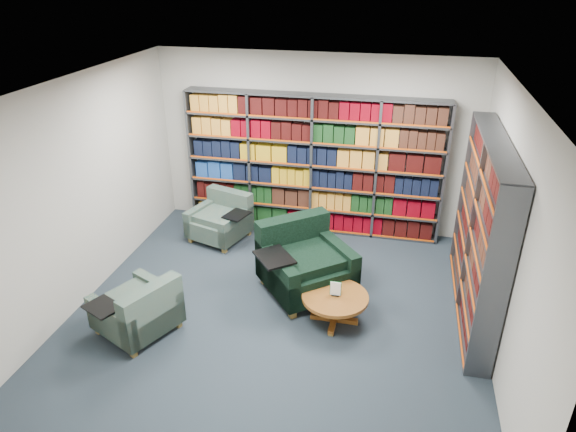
% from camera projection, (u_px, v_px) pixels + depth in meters
% --- Properties ---
extents(room_shell, '(5.02, 5.02, 2.82)m').
position_uv_depth(room_shell, '(276.00, 211.00, 5.87)').
color(room_shell, black).
rests_on(room_shell, ground).
extents(bookshelf_back, '(4.00, 0.28, 2.20)m').
position_uv_depth(bookshelf_back, '(312.00, 165.00, 8.05)').
color(bookshelf_back, '#47494F').
rests_on(bookshelf_back, ground).
extents(bookshelf_right, '(0.28, 2.50, 2.20)m').
position_uv_depth(bookshelf_right, '(481.00, 232.00, 6.07)').
color(bookshelf_right, '#47494F').
rests_on(bookshelf_right, ground).
extents(chair_teal_left, '(1.04, 0.99, 0.72)m').
position_uv_depth(chair_teal_left, '(222.00, 220.00, 8.13)').
color(chair_teal_left, '#052E38').
rests_on(chair_teal_left, ground).
extents(chair_green_right, '(1.44, 1.44, 0.93)m').
position_uv_depth(chair_green_right, '(303.00, 263.00, 6.80)').
color(chair_green_right, black).
rests_on(chair_green_right, ground).
extents(chair_teal_front, '(1.06, 1.08, 0.73)m').
position_uv_depth(chair_teal_front, '(140.00, 312.00, 5.98)').
color(chair_teal_front, '#052E38').
rests_on(chair_teal_front, ground).
extents(coffee_table, '(0.80, 0.80, 0.56)m').
position_uv_depth(coffee_table, '(335.00, 301.00, 6.17)').
color(coffee_table, brown).
rests_on(coffee_table, ground).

